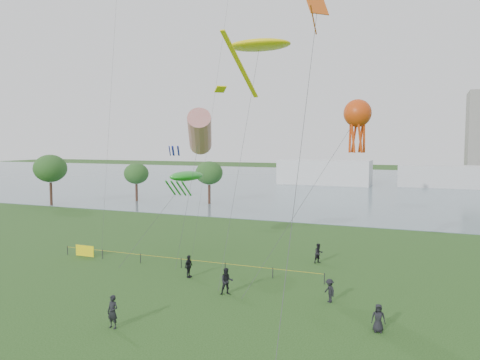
% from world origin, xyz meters
% --- Properties ---
extents(lake, '(400.00, 120.00, 0.08)m').
position_xyz_m(lake, '(0.00, 100.00, 0.02)').
color(lake, slate).
rests_on(lake, ground_plane).
extents(pavilion_left, '(22.00, 8.00, 6.00)m').
position_xyz_m(pavilion_left, '(-12.00, 95.00, 3.00)').
color(pavilion_left, silver).
rests_on(pavilion_left, ground_plane).
extents(pavilion_right, '(18.00, 7.00, 5.00)m').
position_xyz_m(pavilion_right, '(14.00, 98.00, 2.50)').
color(pavilion_right, silver).
rests_on(pavilion_right, ground_plane).
extents(trees, '(28.47, 16.09, 8.34)m').
position_xyz_m(trees, '(-36.66, 46.72, 5.52)').
color(trees, '#3D251B').
rests_on(trees, ground_plane).
extents(fence, '(24.07, 0.07, 1.05)m').
position_xyz_m(fence, '(-13.60, 15.45, 0.55)').
color(fence, black).
rests_on(fence, ground_plane).
extents(spectator_a, '(1.14, 1.07, 1.86)m').
position_xyz_m(spectator_a, '(-1.23, 10.61, 0.93)').
color(spectator_a, black).
rests_on(spectator_a, ground_plane).
extents(spectator_b, '(1.11, 1.13, 1.56)m').
position_xyz_m(spectator_b, '(5.63, 11.70, 0.78)').
color(spectator_b, black).
rests_on(spectator_b, ground_plane).
extents(spectator_c, '(0.46, 1.04, 1.75)m').
position_xyz_m(spectator_c, '(-5.59, 13.24, 0.87)').
color(spectator_c, black).
rests_on(spectator_c, ground_plane).
extents(spectator_d, '(0.84, 0.63, 1.56)m').
position_xyz_m(spectator_d, '(9.06, 7.96, 0.78)').
color(spectator_d, black).
rests_on(spectator_d, ground_plane).
extents(spectator_f, '(0.72, 0.51, 1.88)m').
position_xyz_m(spectator_f, '(-4.88, 2.91, 0.94)').
color(spectator_f, black).
rests_on(spectator_f, ground_plane).
extents(spectator_g, '(1.04, 1.06, 1.72)m').
position_xyz_m(spectator_g, '(2.83, 21.21, 0.86)').
color(spectator_g, black).
rests_on(spectator_g, ground_plane).
extents(kite_stingray, '(5.50, 10.53, 19.07)m').
position_xyz_m(kite_stingray, '(-2.24, 19.81, 18.58)').
color(kite_stingray, '#3F3F42').
extents(kite_windsock, '(4.35, 5.42, 13.29)m').
position_xyz_m(kite_windsock, '(-6.80, 17.69, 11.30)').
color(kite_windsock, '#3F3F42').
extents(kite_creature, '(3.92, 9.35, 7.72)m').
position_xyz_m(kite_creature, '(-9.65, 20.48, 7.24)').
color(kite_creature, '#3F3F42').
extents(kite_octopus, '(7.43, 8.01, 13.60)m').
position_xyz_m(kite_octopus, '(6.44, 17.09, 12.48)').
color(kite_octopus, '#3F3F42').
extents(kite_delta, '(2.20, 14.34, 18.96)m').
position_xyz_m(kite_delta, '(5.15, 8.54, 17.10)').
color(kite_delta, '#3F3F42').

